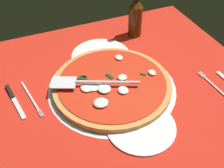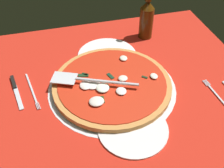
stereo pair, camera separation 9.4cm
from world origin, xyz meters
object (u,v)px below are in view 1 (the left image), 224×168
(dinner_plate_right, at_px, (101,56))
(pizza, at_px, (112,84))
(pizza_server, at_px, (90,82))
(dinner_plate_left, at_px, (141,127))
(beer_bottle, at_px, (135,16))
(place_setting_far, at_px, (22,99))

(dinner_plate_right, height_order, pizza, pizza)
(dinner_plate_right, height_order, pizza_server, pizza_server)
(dinner_plate_right, bearing_deg, dinner_plate_left, 177.59)
(dinner_plate_right, distance_m, beer_bottle, 0.23)
(pizza_server, relative_size, beer_bottle, 1.19)
(pizza_server, xyz_separation_m, place_setting_far, (0.05, 0.22, -0.04))
(dinner_plate_left, height_order, pizza_server, pizza_server)
(dinner_plate_right, xyz_separation_m, pizza_server, (-0.17, 0.10, 0.04))
(beer_bottle, bearing_deg, pizza_server, 131.78)
(place_setting_far, bearing_deg, beer_bottle, 102.02)
(dinner_plate_left, distance_m, dinner_plate_right, 0.37)
(dinner_plate_left, height_order, place_setting_far, place_setting_far)
(dinner_plate_left, bearing_deg, pizza_server, 23.56)
(place_setting_far, relative_size, beer_bottle, 0.93)
(pizza_server, height_order, beer_bottle, beer_bottle)
(place_setting_far, xyz_separation_m, beer_bottle, (0.21, -0.52, 0.09))
(dinner_plate_left, relative_size, place_setting_far, 0.96)
(dinner_plate_right, distance_m, place_setting_far, 0.35)
(dinner_plate_right, relative_size, place_setting_far, 1.05)
(place_setting_far, bearing_deg, dinner_plate_right, 100.00)
(dinner_plate_right, relative_size, pizza, 0.57)
(dinner_plate_left, relative_size, pizza_server, 0.74)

